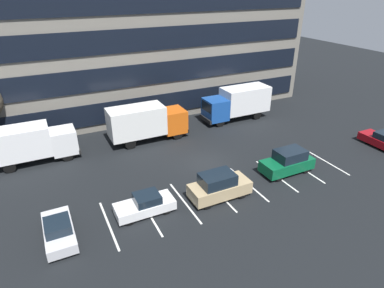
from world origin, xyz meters
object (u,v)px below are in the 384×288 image
object	(u,v)px
suv_forest	(288,162)
box_truck_white	(31,143)
box_truck_blue	(237,102)
sedan_silver	(59,230)
suv_tan	(219,186)
sedan_white	(145,205)
box_truck_orange	(146,121)
sedan_maroon	(384,141)

from	to	relation	value
suv_forest	box_truck_white	bearing A→B (deg)	149.40
box_truck_blue	sedan_silver	distance (m)	24.30
suv_forest	suv_tan	distance (m)	7.06
suv_forest	sedan_white	bearing A→B (deg)	179.87
box_truck_blue	box_truck_orange	distance (m)	11.33
sedan_silver	suv_tan	size ratio (longest dim) A/B	0.90
box_truck_white	sedan_maroon	distance (m)	32.75
box_truck_white	box_truck_blue	bearing A→B (deg)	1.93
sedan_silver	suv_forest	world-z (taller)	suv_forest
box_truck_white	sedan_silver	world-z (taller)	box_truck_white
suv_tan	suv_forest	bearing A→B (deg)	5.13
suv_forest	suv_tan	size ratio (longest dim) A/B	0.99
box_truck_orange	suv_forest	bearing A→B (deg)	-52.63
box_truck_blue	suv_forest	world-z (taller)	box_truck_blue
sedan_white	box_truck_orange	bearing A→B (deg)	70.08
box_truck_orange	sedan_maroon	bearing A→B (deg)	-30.27
sedan_white	sedan_silver	size ratio (longest dim) A/B	0.99
box_truck_blue	suv_forest	bearing A→B (deg)	-103.05
box_truck_white	sedan_white	xyz separation A→B (m)	(6.54, -11.25, -1.24)
box_truck_blue	box_truck_orange	xyz separation A→B (m)	(-11.29, -0.87, -0.02)
suv_forest	box_truck_blue	bearing A→B (deg)	76.95
box_truck_white	sedan_silver	bearing A→B (deg)	-85.78
suv_forest	suv_tan	world-z (taller)	suv_tan
box_truck_blue	box_truck_white	bearing A→B (deg)	-178.07
sedan_silver	box_truck_white	bearing A→B (deg)	94.22
box_truck_orange	box_truck_white	bearing A→B (deg)	179.26
sedan_white	suv_tan	size ratio (longest dim) A/B	0.90
suv_tan	sedan_white	bearing A→B (deg)	173.17
box_truck_orange	sedan_silver	bearing A→B (deg)	-130.83
box_truck_orange	sedan_silver	world-z (taller)	box_truck_orange
box_truck_white	sedan_silver	size ratio (longest dim) A/B	1.79
sedan_white	suv_tan	bearing A→B (deg)	-6.83
sedan_maroon	suv_tan	size ratio (longest dim) A/B	0.95
sedan_maroon	suv_forest	distance (m)	11.47
box_truck_blue	box_truck_white	xyz separation A→B (m)	(-21.86, -0.74, -0.15)
box_truck_orange	sedan_silver	size ratio (longest dim) A/B	1.91
sedan_maroon	box_truck_blue	bearing A→B (deg)	124.70
box_truck_orange	suv_forest	distance (m)	14.06
box_truck_blue	sedan_maroon	bearing A→B (deg)	-55.30
box_truck_orange	sedan_silver	xyz separation A→B (m)	(-9.72, -11.25, -1.36)
suv_tan	box_truck_orange	bearing A→B (deg)	97.16
sedan_white	sedan_silver	distance (m)	5.70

